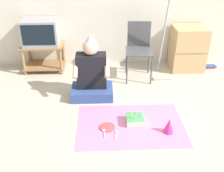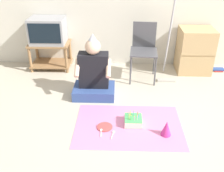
# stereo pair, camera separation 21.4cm
# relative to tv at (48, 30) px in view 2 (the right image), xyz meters

# --- Properties ---
(ground_plane) EXTENTS (16.00, 16.00, 0.00)m
(ground_plane) POSITION_rel_tv_xyz_m (1.59, -1.72, -0.67)
(ground_plane) COLOR #BCB29E
(tv_stand) EXTENTS (0.67, 0.44, 0.46)m
(tv_stand) POSITION_rel_tv_xyz_m (-0.00, -0.00, -0.39)
(tv_stand) COLOR #997047
(tv_stand) RESTS_ON ground_plane
(tv) EXTENTS (0.56, 0.43, 0.42)m
(tv) POSITION_rel_tv_xyz_m (0.00, 0.00, 0.00)
(tv) COLOR #99999E
(tv) RESTS_ON tv_stand
(folding_chair) EXTENTS (0.44, 0.46, 0.87)m
(folding_chair) POSITION_rel_tv_xyz_m (1.55, -0.30, -0.15)
(folding_chair) COLOR #4C4C51
(folding_chair) RESTS_ON ground_plane
(cardboard_box_stack) EXTENTS (0.54, 0.48, 0.73)m
(cardboard_box_stack) POSITION_rel_tv_xyz_m (2.42, -0.05, -0.30)
(cardboard_box_stack) COLOR tan
(cardboard_box_stack) RESTS_ON ground_plane
(dust_mop) EXTENTS (0.28, 0.37, 1.26)m
(dust_mop) POSITION_rel_tv_xyz_m (1.93, -0.36, -0.29)
(dust_mop) COLOR #B2ADA3
(dust_mop) RESTS_ON ground_plane
(book_pile) EXTENTS (0.20, 0.13, 0.04)m
(book_pile) POSITION_rel_tv_xyz_m (2.87, -0.03, -0.65)
(book_pile) COLOR #B72D28
(book_pile) RESTS_ON ground_plane
(person_seated) EXTENTS (0.58, 0.41, 0.90)m
(person_seated) POSITION_rel_tv_xyz_m (0.83, -0.90, -0.36)
(person_seated) COLOR #334C8C
(person_seated) RESTS_ON ground_plane
(party_cloth) EXTENTS (1.28, 0.87, 0.01)m
(party_cloth) POSITION_rel_tv_xyz_m (1.30, -1.62, -0.66)
(party_cloth) COLOR pink
(party_cloth) RESTS_ON ground_plane
(birthday_cake) EXTENTS (0.21, 0.21, 0.15)m
(birthday_cake) POSITION_rel_tv_xyz_m (1.36, -1.59, -0.62)
(birthday_cake) COLOR #F4E0C6
(birthday_cake) RESTS_ON party_cloth
(party_hat_blue) EXTENTS (0.12, 0.12, 0.18)m
(party_hat_blue) POSITION_rel_tv_xyz_m (1.73, -1.78, -0.57)
(party_hat_blue) COLOR #CC338C
(party_hat_blue) RESTS_ON party_cloth
(paper_plate) EXTENTS (0.18, 0.18, 0.01)m
(paper_plate) POSITION_rel_tv_xyz_m (1.02, -1.67, -0.66)
(paper_plate) COLOR #D84C4C
(paper_plate) RESTS_ON party_cloth
(plastic_spoon_near) EXTENTS (0.04, 0.15, 0.01)m
(plastic_spoon_near) POSITION_rel_tv_xyz_m (0.98, -1.75, -0.65)
(plastic_spoon_near) COLOR white
(plastic_spoon_near) RESTS_ON party_cloth
(plastic_spoon_far) EXTENTS (0.05, 0.14, 0.01)m
(plastic_spoon_far) POSITION_rel_tv_xyz_m (1.12, -1.78, -0.65)
(plastic_spoon_far) COLOR white
(plastic_spoon_far) RESTS_ON party_cloth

